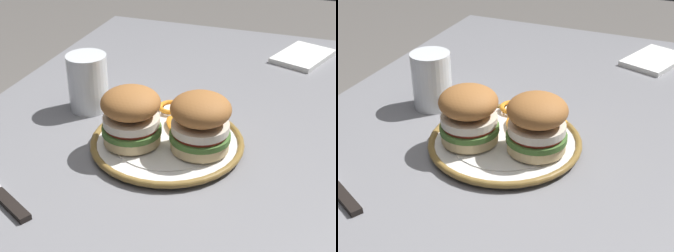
# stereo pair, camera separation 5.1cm
# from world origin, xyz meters

# --- Properties ---
(dining_table) EXTENTS (1.34, 0.86, 0.78)m
(dining_table) POSITION_xyz_m (0.00, 0.00, 0.67)
(dining_table) COLOR gray
(dining_table) RESTS_ON ground
(dinner_plate) EXTENTS (0.27, 0.27, 0.02)m
(dinner_plate) POSITION_xyz_m (0.00, 0.02, 0.79)
(dinner_plate) COLOR white
(dinner_plate) RESTS_ON dining_table
(sandwich_half_left) EXTENTS (0.12, 0.12, 0.10)m
(sandwich_half_left) POSITION_xyz_m (-0.01, -0.04, 0.85)
(sandwich_half_left) COLOR beige
(sandwich_half_left) RESTS_ON dinner_plate
(sandwich_half_right) EXTENTS (0.13, 0.13, 0.10)m
(sandwich_half_right) POSITION_xyz_m (-0.03, 0.07, 0.85)
(sandwich_half_right) COLOR beige
(sandwich_half_right) RESTS_ON dinner_plate
(orange_peel_curled) EXTENTS (0.07, 0.07, 0.01)m
(orange_peel_curled) POSITION_xyz_m (0.10, 0.05, 0.80)
(orange_peel_curled) COLOR orange
(orange_peel_curled) RESTS_ON dinner_plate
(orange_peel_strip_long) EXTENTS (0.07, 0.06, 0.01)m
(orange_peel_strip_long) POSITION_xyz_m (0.04, 0.02, 0.80)
(orange_peel_strip_long) COLOR orange
(orange_peel_strip_long) RESTS_ON dinner_plate
(orange_peel_strip_short) EXTENTS (0.04, 0.07, 0.01)m
(orange_peel_strip_short) POSITION_xyz_m (0.09, -0.03, 0.80)
(orange_peel_strip_short) COLOR orange
(orange_peel_strip_short) RESTS_ON dinner_plate
(drinking_glass) EXTENTS (0.08, 0.08, 0.12)m
(drinking_glass) POSITION_xyz_m (0.09, 0.22, 0.83)
(drinking_glass) COLOR white
(drinking_glass) RESTS_ON dining_table
(folded_napkin) EXTENTS (0.19, 0.15, 0.01)m
(folded_napkin) POSITION_xyz_m (0.51, -0.16, 0.78)
(folded_napkin) COLOR white
(folded_napkin) RESTS_ON dining_table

